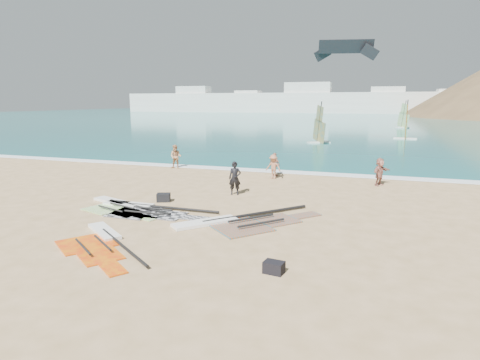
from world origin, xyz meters
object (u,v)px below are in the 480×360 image
(rig_grey, at_px, (145,210))
(beachgoer_mid, at_px, (273,167))
(rig_red, at_px, (101,242))
(beachgoer_back, at_px, (275,164))
(beachgoer_right, at_px, (380,172))
(gear_bag_near, at_px, (164,197))
(rig_orange, at_px, (239,222))
(gear_bag_far, at_px, (274,267))
(person_wetsuit, at_px, (235,178))
(beachgoer_left, at_px, (176,157))
(rig_green, at_px, (118,206))

(rig_grey, height_order, beachgoer_mid, beachgoer_mid)
(rig_red, bearing_deg, beachgoer_back, 115.25)
(beachgoer_right, bearing_deg, gear_bag_near, 157.08)
(rig_orange, height_order, gear_bag_far, gear_bag_far)
(rig_grey, xyz_separation_m, person_wetsuit, (2.77, 4.18, 0.81))
(rig_red, xyz_separation_m, gear_bag_near, (-0.81, 5.80, 0.15))
(beachgoer_mid, distance_m, beachgoer_right, 6.23)
(rig_orange, relative_size, person_wetsuit, 3.10)
(gear_bag_near, bearing_deg, beachgoer_left, 113.76)
(rig_orange, bearing_deg, beachgoer_left, 79.95)
(rig_orange, xyz_separation_m, gear_bag_near, (-4.56, 2.14, 0.15))
(beachgoer_left, height_order, beachgoer_right, beachgoer_left)
(beachgoer_right, bearing_deg, person_wetsuit, 154.90)
(rig_green, xyz_separation_m, gear_bag_near, (1.44, 1.65, 0.15))
(rig_red, bearing_deg, beachgoer_right, 91.27)
(rig_grey, xyz_separation_m, beachgoer_mid, (3.62, 8.98, 0.70))
(rig_orange, bearing_deg, gear_bag_far, -107.51)
(rig_green, bearing_deg, gear_bag_far, -10.62)
(beachgoer_back, relative_size, beachgoer_right, 0.94)
(rig_green, relative_size, rig_red, 1.13)
(rig_green, bearing_deg, rig_orange, 13.61)
(beachgoer_right, bearing_deg, rig_grey, 163.16)
(rig_green, xyz_separation_m, rig_orange, (6.00, -0.50, 0.00))
(rig_green, bearing_deg, beachgoer_mid, 78.61)
(rig_green, xyz_separation_m, rig_red, (2.25, -4.16, 0.00))
(person_wetsuit, bearing_deg, rig_green, -151.52)
(rig_grey, bearing_deg, beachgoer_right, 42.52)
(rig_grey, relative_size, beachgoer_back, 3.77)
(beachgoer_back, bearing_deg, person_wetsuit, 115.85)
(rig_green, bearing_deg, person_wetsuit, 62.38)
(beachgoer_mid, bearing_deg, rig_green, -110.24)
(gear_bag_far, height_order, beachgoer_right, beachgoer_right)
(rig_red, bearing_deg, gear_bag_near, 134.02)
(rig_grey, xyz_separation_m, gear_bag_near, (-0.01, 1.74, 0.15))
(gear_bag_far, bearing_deg, gear_bag_near, 137.87)
(rig_grey, relative_size, beachgoer_right, 3.56)
(rig_grey, relative_size, person_wetsuit, 3.28)
(beachgoer_right, bearing_deg, beachgoer_mid, 120.62)
(gear_bag_near, distance_m, beachgoer_left, 9.75)
(beachgoer_mid, xyz_separation_m, beachgoer_back, (-0.15, 0.96, -0.00))
(gear_bag_far, relative_size, beachgoer_left, 0.33)
(rig_red, relative_size, gear_bag_near, 6.94)
(gear_bag_near, bearing_deg, rig_red, -82.07)
(rig_red, bearing_deg, rig_orange, 80.38)
(beachgoer_back, distance_m, beachgoer_right, 6.45)
(rig_orange, relative_size, beachgoer_mid, 3.55)
(rig_orange, bearing_deg, rig_red, 176.75)
(gear_bag_far, xyz_separation_m, person_wetsuit, (-4.17, 8.73, 0.69))
(person_wetsuit, bearing_deg, beachgoer_back, 67.48)
(person_wetsuit, height_order, beachgoer_mid, person_wetsuit)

